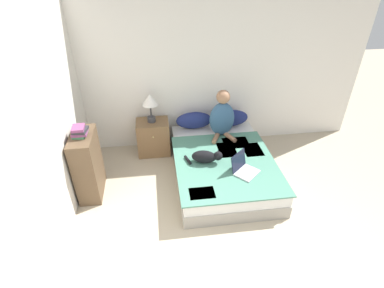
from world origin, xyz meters
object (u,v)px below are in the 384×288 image
object	(u,v)px
pillow_far	(230,118)
cat_tabby	(206,157)
bed	(222,166)
pillow_near	(194,120)
bookshelf	(88,165)
nightstand	(153,137)
table_lamp	(150,102)
book_stack_top	(80,131)
laptop_open	(244,169)
person_sitting	(222,117)

from	to	relation	value
pillow_far	cat_tabby	bearing A→B (deg)	-120.82
bed	cat_tabby	bearing A→B (deg)	-154.23
pillow_far	pillow_near	bearing A→B (deg)	180.00
pillow_far	bed	bearing A→B (deg)	-110.08
pillow_near	bookshelf	world-z (taller)	bookshelf
bed	cat_tabby	size ratio (longest dim) A/B	3.75
cat_tabby	pillow_near	bearing A→B (deg)	105.23
pillow_near	bed	bearing A→B (deg)	-69.85
bookshelf	nightstand	bearing A→B (deg)	44.91
nightstand	table_lamp	xyz separation A→B (m)	(-0.01, 0.01, 0.63)
table_lamp	bed	bearing A→B (deg)	-38.41
pillow_near	book_stack_top	size ratio (longest dim) A/B	2.75
nightstand	book_stack_top	bearing A→B (deg)	-135.05
pillow_far	laptop_open	bearing A→B (deg)	-95.15
pillow_near	laptop_open	world-z (taller)	pillow_near
cat_tabby	person_sitting	bearing A→B (deg)	75.30
pillow_near	nightstand	bearing A→B (deg)	-174.94
nightstand	table_lamp	bearing A→B (deg)	117.03
pillow_near	pillow_far	distance (m)	0.61
person_sitting	bookshelf	distance (m)	2.08
pillow_near	pillow_far	world-z (taller)	same
cat_tabby	table_lamp	distance (m)	1.25
person_sitting	pillow_near	bearing A→B (deg)	145.47
pillow_far	cat_tabby	distance (m)	1.12
laptop_open	nightstand	bearing A→B (deg)	92.40
laptop_open	table_lamp	distance (m)	1.75
bed	bookshelf	xyz separation A→B (m)	(-1.86, -0.10, 0.28)
bookshelf	book_stack_top	bearing A→B (deg)	-117.98
person_sitting	pillow_far	bearing A→B (deg)	52.45
table_lamp	book_stack_top	xyz separation A→B (m)	(-0.87, -0.89, 0.07)
bed	pillow_near	distance (m)	0.95
pillow_near	book_stack_top	xyz separation A→B (m)	(-1.56, -0.94, 0.47)
bed	laptop_open	size ratio (longest dim) A/B	4.53
nightstand	bookshelf	world-z (taller)	bookshelf
cat_tabby	table_lamp	world-z (taller)	table_lamp
pillow_near	person_sitting	bearing A→B (deg)	-34.53
cat_tabby	table_lamp	size ratio (longest dim) A/B	1.10
nightstand	bookshelf	size ratio (longest dim) A/B	0.62
bed	cat_tabby	world-z (taller)	cat_tabby
nightstand	book_stack_top	size ratio (longest dim) A/B	2.69
person_sitting	bookshelf	xyz separation A→B (m)	(-1.96, -0.66, -0.24)
person_sitting	cat_tabby	bearing A→B (deg)	-117.83
nightstand	bookshelf	bearing A→B (deg)	-135.09
pillow_far	laptop_open	xyz separation A→B (m)	(-0.11, -1.25, -0.09)
bookshelf	book_stack_top	size ratio (longest dim) A/B	4.33
cat_tabby	laptop_open	bearing A→B (deg)	-17.99
laptop_open	person_sitting	bearing A→B (deg)	53.38
table_lamp	pillow_far	bearing A→B (deg)	2.09
person_sitting	nightstand	world-z (taller)	person_sitting
bed	table_lamp	size ratio (longest dim) A/B	4.14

